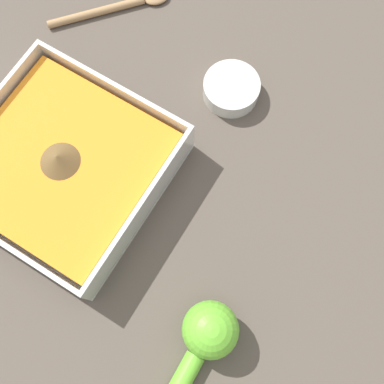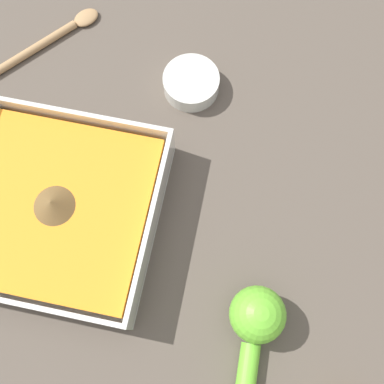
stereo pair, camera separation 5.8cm
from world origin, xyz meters
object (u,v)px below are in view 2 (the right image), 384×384
Objects in this scene: spice_bowl at (191,83)px; lemon_squeezer at (255,330)px; square_dish at (60,210)px; wooden_spoon at (51,39)px.

lemon_squeezer is at bearing -155.84° from spice_bowl.
square_dish reaches higher than wooden_spoon.
square_dish is 1.58× the size of wooden_spoon.
square_dish reaches higher than spice_bowl.
lemon_squeezer is at bearing -109.42° from square_dish.
lemon_squeezer reaches higher than square_dish.
spice_bowl is 0.23m from wooden_spoon.
lemon_squeezer is (-0.32, -0.14, 0.02)m from spice_bowl.
square_dish is 0.29m from lemon_squeezer.
lemon_squeezer is at bearing -92.96° from wooden_spoon.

